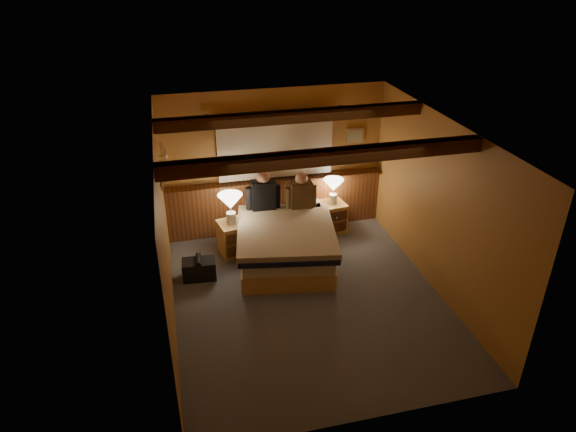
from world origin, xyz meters
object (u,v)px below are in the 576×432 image
object	(u,v)px
bed	(286,242)
person_right	(301,193)
person_left	(263,193)
duffel_bag	(199,269)
lamp_right	(333,187)
lamp_left	(230,203)
nightstand_right	(330,217)
nightstand_left	(235,238)

from	to	relation	value
bed	person_right	distance (m)	0.85
bed	person_left	distance (m)	0.87
duffel_bag	person_right	bearing A→B (deg)	26.35
lamp_right	person_left	world-z (taller)	person_left
bed	lamp_right	xyz separation A→B (m)	(0.98, 0.74, 0.49)
person_left	duffel_bag	size ratio (longest dim) A/B	1.34
lamp_left	nightstand_right	bearing A→B (deg)	11.23
lamp_right	person_right	distance (m)	0.64
bed	lamp_left	xyz separation A→B (m)	(-0.76, 0.40, 0.55)
nightstand_left	lamp_right	size ratio (longest dim) A/B	1.31
nightstand_left	duffel_bag	size ratio (longest dim) A/B	1.13
person_right	lamp_left	bearing A→B (deg)	-170.11
nightstand_left	nightstand_right	xyz separation A→B (m)	(1.66, 0.33, -0.01)
nightstand_right	duffel_bag	size ratio (longest dim) A/B	1.04
lamp_left	duffel_bag	size ratio (longest dim) A/B	0.98
nightstand_left	bed	bearing A→B (deg)	-42.35
nightstand_right	lamp_left	world-z (taller)	lamp_left
lamp_left	duffel_bag	world-z (taller)	lamp_left
lamp_right	person_left	distance (m)	1.20
nightstand_right	duffel_bag	world-z (taller)	nightstand_right
lamp_left	duffel_bag	distance (m)	1.08
lamp_right	duffel_bag	bearing A→B (deg)	-158.65
duffel_bag	lamp_left	bearing A→B (deg)	48.70
person_right	duffel_bag	size ratio (longest dim) A/B	1.23
lamp_left	person_left	distance (m)	0.59
nightstand_left	lamp_right	distance (m)	1.81
nightstand_left	person_left	distance (m)	0.82
nightstand_right	lamp_left	size ratio (longest dim) A/B	1.06
bed	person_right	world-z (taller)	person_right
nightstand_right	person_right	bearing A→B (deg)	-168.24
bed	lamp_right	bearing A→B (deg)	47.04
nightstand_right	person_right	xyz separation A→B (m)	(-0.57, -0.20, 0.60)
bed	nightstand_left	world-z (taller)	bed
nightstand_left	person_left	world-z (taller)	person_left
nightstand_right	nightstand_left	bearing A→B (deg)	-176.83
nightstand_left	duffel_bag	xyz separation A→B (m)	(-0.62, -0.58, -0.12)
lamp_left	duffel_bag	xyz separation A→B (m)	(-0.57, -0.56, -0.72)
person_right	duffel_bag	world-z (taller)	person_right
lamp_right	person_right	world-z (taller)	person_right
lamp_right	nightstand_right	bearing A→B (deg)	-175.78
bed	lamp_right	world-z (taller)	lamp_right
bed	nightstand_left	distance (m)	0.82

